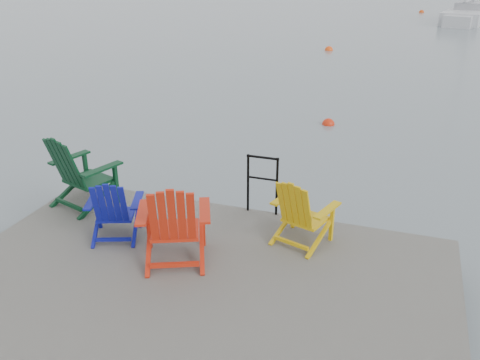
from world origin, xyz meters
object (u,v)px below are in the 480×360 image
(handrail, at_px, (262,179))
(chair_blue, at_px, (113,208))
(buoy_d, at_px, (421,12))
(chair_green, at_px, (79,171))
(buoy_a, at_px, (328,125))
(buoy_b, at_px, (329,50))
(chair_red, at_px, (174,222))
(chair_yellow, at_px, (301,211))
(sailboat_near, at_px, (470,15))

(handrail, relative_size, chair_blue, 1.01)
(chair_blue, distance_m, buoy_d, 39.09)
(chair_green, xyz_separation_m, buoy_a, (2.64, 6.90, -1.08))
(buoy_a, bearing_deg, chair_blue, -102.09)
(buoy_a, relative_size, buoy_b, 0.86)
(chair_blue, relative_size, chair_red, 0.80)
(chair_blue, height_order, chair_yellow, chair_yellow)
(sailboat_near, height_order, buoy_d, sailboat_near)
(sailboat_near, relative_size, buoy_b, 32.18)
(chair_blue, distance_m, sailboat_near, 34.95)
(chair_green, distance_m, chair_yellow, 3.40)
(chair_red, xyz_separation_m, buoy_b, (-1.32, 19.31, -1.06))
(chair_green, height_order, sailboat_near, sailboat_near)
(handrail, height_order, sailboat_near, sailboat_near)
(chair_yellow, xyz_separation_m, buoy_a, (-0.76, 6.93, -0.98))
(chair_blue, height_order, buoy_d, chair_blue)
(chair_yellow, bearing_deg, buoy_b, 116.41)
(buoy_a, height_order, buoy_d, buoy_d)
(sailboat_near, bearing_deg, chair_yellow, -84.80)
(chair_yellow, distance_m, buoy_d, 38.27)
(chair_green, bearing_deg, buoy_b, 105.79)
(chair_blue, bearing_deg, sailboat_near, 58.26)
(buoy_a, distance_m, buoy_d, 31.37)
(chair_blue, relative_size, chair_yellow, 0.94)
(buoy_a, bearing_deg, handrail, -89.70)
(handrail, xyz_separation_m, sailboat_near, (5.09, 32.93, -0.69))
(chair_yellow, relative_size, sailboat_near, 0.08)
(chair_red, relative_size, buoy_d, 2.84)
(handrail, bearing_deg, chair_red, -111.49)
(handrail, distance_m, buoy_a, 6.33)
(sailboat_near, bearing_deg, chair_red, -86.83)
(handrail, xyz_separation_m, chair_red, (-0.64, -1.63, 0.02))
(handrail, relative_size, chair_red, 0.81)
(chair_green, xyz_separation_m, sailboat_near, (7.76, 33.58, -0.72))
(chair_yellow, xyz_separation_m, buoy_d, (1.22, 38.23, -0.98))
(chair_yellow, relative_size, buoy_d, 2.41)
(chair_green, height_order, buoy_b, chair_green)
(handrail, height_order, chair_red, chair_red)
(sailboat_near, xyz_separation_m, buoy_a, (-5.12, -26.68, -0.35))
(chair_green, distance_m, chair_blue, 1.24)
(chair_green, relative_size, chair_blue, 1.28)
(sailboat_near, bearing_deg, chair_green, -90.42)
(handrail, xyz_separation_m, chair_yellow, (0.73, -0.68, -0.06))
(chair_red, relative_size, buoy_a, 3.42)
(handrail, xyz_separation_m, chair_green, (-2.67, -0.65, 0.04))
(chair_blue, bearing_deg, buoy_a, 57.32)
(sailboat_near, distance_m, buoy_b, 16.80)
(handrail, bearing_deg, chair_blue, -140.70)
(chair_red, relative_size, buoy_b, 2.94)
(chair_yellow, height_order, buoy_d, chair_yellow)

